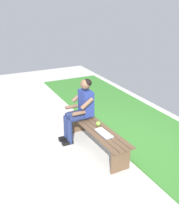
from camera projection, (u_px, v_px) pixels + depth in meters
ground_plane at (30, 134)px, 5.60m from camera, size 10.00×7.00×0.04m
grass_strip at (150, 133)px, 5.56m from camera, size 9.00×1.90×0.03m
bench_near at (97, 133)px, 4.89m from camera, size 1.86×0.47×0.46m
person_seated at (80, 108)px, 5.12m from camera, size 0.50×0.69×1.27m
apple at (98, 124)px, 4.90m from camera, size 0.09×0.09×0.09m
book_open at (104, 133)px, 4.63m from camera, size 0.42×0.17×0.02m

